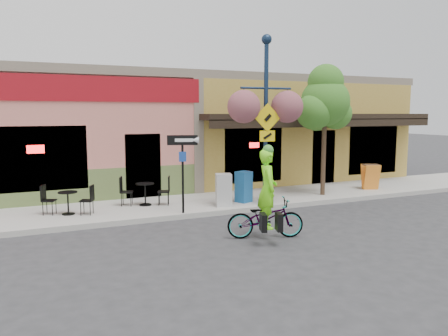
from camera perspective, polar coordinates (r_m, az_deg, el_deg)
name	(u,v)px	position (r m, az deg, el deg)	size (l,w,h in m)	color
ground	(272,214)	(13.10, 6.24, -6.04)	(90.00, 90.00, 0.00)	#2D2D30
sidewalk	(242,200)	(14.80, 2.32, -4.17)	(24.00, 3.00, 0.15)	#9E9B93
curb	(263,208)	(13.55, 5.07, -5.25)	(24.00, 0.12, 0.15)	#A8A59E
building	(187,130)	(19.60, -4.88, 5.01)	(18.20, 8.20, 4.50)	#C97063
bicycle	(265,218)	(10.58, 5.43, -6.54)	(0.64, 1.84, 0.97)	maroon
cyclist_rider	(267,199)	(10.50, 5.69, -4.06)	(0.69, 0.45, 1.89)	#7BFF1A
lamp_post	(266,121)	(13.39, 5.46, 6.09)	(1.65, 0.66, 5.18)	#13253D
one_way_sign	(183,174)	(12.40, -5.41, -0.84)	(0.85, 0.19, 2.23)	black
cafe_set_left	(68,200)	(13.03, -19.72, -3.92)	(1.41, 0.71, 0.85)	black
cafe_set_right	(145,191)	(13.70, -10.26, -2.96)	(1.51, 0.75, 0.90)	black
newspaper_box_blue	(244,187)	(13.99, 2.58, -2.46)	(0.44, 0.40, 0.99)	#195A9B
newspaper_box_grey	(224,190)	(13.37, -0.06, -2.88)	(0.47, 0.42, 1.00)	#B5B5B5
street_tree	(324,130)	(15.44, 12.97, 4.91)	(1.77, 1.77, 4.54)	#3D7A26
sandwich_board	(372,177)	(17.06, 18.80, -1.17)	(0.57, 0.42, 0.94)	orange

